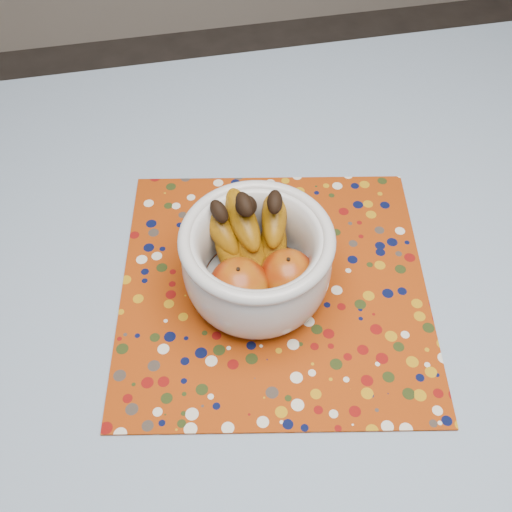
% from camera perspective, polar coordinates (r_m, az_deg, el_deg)
% --- Properties ---
extents(table, '(1.20, 1.20, 0.75)m').
position_cam_1_polar(table, '(0.88, 6.43, -10.50)').
color(table, brown).
rests_on(table, ground).
extents(tablecloth, '(1.32, 1.32, 0.01)m').
position_cam_1_polar(tablecloth, '(0.81, 6.95, -7.85)').
color(tablecloth, '#6385A5').
rests_on(tablecloth, table).
extents(placemat, '(0.50, 0.50, 0.00)m').
position_cam_1_polar(placemat, '(0.84, 1.72, -2.85)').
color(placemat, '#8B2E07').
rests_on(placemat, tablecloth).
extents(fruit_bowl, '(0.20, 0.21, 0.15)m').
position_cam_1_polar(fruit_bowl, '(0.78, -0.14, 0.16)').
color(fruit_bowl, silver).
rests_on(fruit_bowl, placemat).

